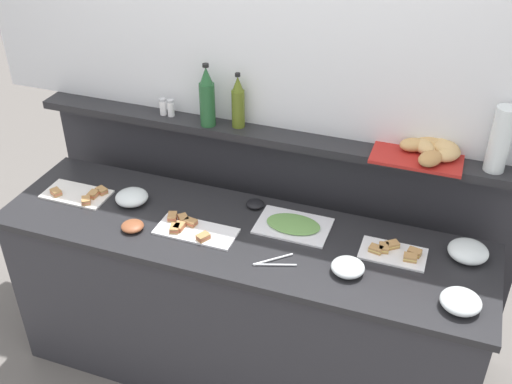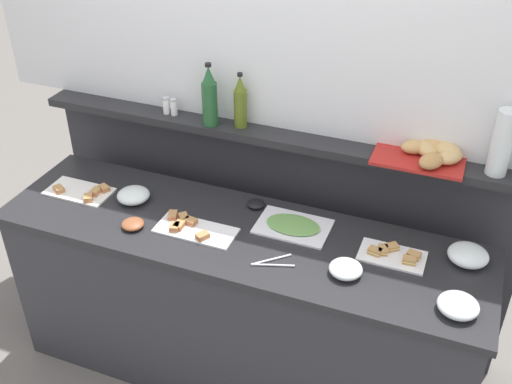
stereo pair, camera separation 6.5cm
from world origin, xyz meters
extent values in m
plane|color=slate|center=(0.00, 0.60, 0.00)|extent=(12.00, 12.00, 0.00)
cube|color=#2D2D33|center=(0.00, 0.00, 0.45)|extent=(2.25, 0.59, 0.90)
cube|color=#232326|center=(0.00, 0.00, 0.91)|extent=(2.29, 0.63, 0.03)
cube|color=#2D2D33|center=(0.00, 0.50, 0.60)|extent=(2.48, 0.08, 1.20)
cube|color=#232326|center=(0.00, 0.45, 1.22)|extent=(2.48, 0.22, 0.04)
cube|color=white|center=(-0.18, -0.06, 0.94)|extent=(0.37, 0.16, 0.01)
cube|color=#AD7A47|center=(-0.22, -0.03, 0.95)|extent=(0.06, 0.05, 0.01)
cube|color=#B24738|center=(-0.22, -0.03, 0.95)|extent=(0.06, 0.05, 0.01)
cube|color=#AD7A47|center=(-0.22, -0.03, 0.96)|extent=(0.06, 0.05, 0.01)
cube|color=#AD7A47|center=(-0.13, -0.11, 0.95)|extent=(0.06, 0.07, 0.01)
cube|color=#B24738|center=(-0.13, -0.11, 0.95)|extent=(0.06, 0.07, 0.01)
cube|color=#AD7A47|center=(-0.13, -0.11, 0.96)|extent=(0.06, 0.07, 0.01)
cube|color=#AD7A47|center=(-0.27, -0.10, 0.95)|extent=(0.05, 0.06, 0.01)
cube|color=#B24738|center=(-0.27, -0.10, 0.95)|extent=(0.05, 0.06, 0.01)
cube|color=#AD7A47|center=(-0.27, -0.10, 0.96)|extent=(0.05, 0.06, 0.01)
cube|color=#AD7A47|center=(-0.26, -0.08, 0.95)|extent=(0.04, 0.06, 0.01)
cube|color=#B24738|center=(-0.26, -0.08, 0.95)|extent=(0.04, 0.06, 0.01)
cube|color=#AD7A47|center=(-0.26, -0.08, 0.96)|extent=(0.04, 0.06, 0.01)
cube|color=#AD7A47|center=(-0.27, -0.02, 0.95)|extent=(0.07, 0.07, 0.01)
cube|color=#B24738|center=(-0.27, -0.02, 0.95)|extent=(0.07, 0.07, 0.01)
cube|color=#AD7A47|center=(-0.27, -0.02, 0.96)|extent=(0.07, 0.07, 0.01)
cube|color=#AD7A47|center=(-0.32, -0.02, 0.95)|extent=(0.06, 0.07, 0.01)
cube|color=#B24738|center=(-0.32, -0.02, 0.95)|extent=(0.06, 0.07, 0.01)
cube|color=#AD7A47|center=(-0.32, -0.02, 0.96)|extent=(0.06, 0.07, 0.01)
cube|color=white|center=(-0.87, 0.01, 0.94)|extent=(0.33, 0.18, 0.01)
cube|color=#B7844C|center=(-0.78, -0.04, 0.95)|extent=(0.06, 0.07, 0.01)
cube|color=#D1664C|center=(-0.78, -0.04, 0.95)|extent=(0.06, 0.07, 0.01)
cube|color=#B7844C|center=(-0.78, -0.04, 0.96)|extent=(0.06, 0.07, 0.01)
cube|color=#B7844C|center=(-0.75, 0.06, 0.95)|extent=(0.07, 0.06, 0.01)
cube|color=#D1664C|center=(-0.75, 0.06, 0.95)|extent=(0.07, 0.06, 0.01)
cube|color=#B7844C|center=(-0.75, 0.06, 0.96)|extent=(0.07, 0.06, 0.01)
cube|color=#B7844C|center=(-0.78, 0.02, 0.95)|extent=(0.04, 0.06, 0.01)
cube|color=#D1664C|center=(-0.78, 0.02, 0.95)|extent=(0.04, 0.06, 0.01)
cube|color=#B7844C|center=(-0.78, 0.02, 0.96)|extent=(0.04, 0.06, 0.01)
cube|color=#B7844C|center=(-0.96, -0.03, 0.95)|extent=(0.07, 0.06, 0.01)
cube|color=#D1664C|center=(-0.96, -0.03, 0.95)|extent=(0.07, 0.06, 0.01)
cube|color=#B7844C|center=(-0.96, -0.03, 0.96)|extent=(0.07, 0.06, 0.01)
cube|color=white|center=(0.69, 0.08, 0.94)|extent=(0.28, 0.16, 0.01)
cube|color=#B7844C|center=(0.76, 0.06, 0.95)|extent=(0.06, 0.04, 0.01)
cube|color=#E5C666|center=(0.76, 0.06, 0.95)|extent=(0.06, 0.04, 0.01)
cube|color=#B7844C|center=(0.76, 0.06, 0.96)|extent=(0.06, 0.04, 0.01)
cube|color=#B7844C|center=(0.78, 0.10, 0.95)|extent=(0.06, 0.05, 0.01)
cube|color=#E5C666|center=(0.78, 0.10, 0.95)|extent=(0.06, 0.05, 0.01)
cube|color=#B7844C|center=(0.78, 0.10, 0.96)|extent=(0.06, 0.05, 0.01)
cube|color=#B7844C|center=(0.62, 0.06, 0.95)|extent=(0.06, 0.05, 0.01)
cube|color=#E5C666|center=(0.62, 0.06, 0.95)|extent=(0.06, 0.05, 0.01)
cube|color=#B7844C|center=(0.62, 0.06, 0.96)|extent=(0.06, 0.05, 0.01)
cube|color=#B7844C|center=(0.68, 0.12, 0.95)|extent=(0.07, 0.07, 0.01)
cube|color=#E5C666|center=(0.68, 0.12, 0.95)|extent=(0.07, 0.07, 0.01)
cube|color=#B7844C|center=(0.68, 0.12, 0.96)|extent=(0.07, 0.07, 0.01)
cube|color=#B7844C|center=(0.65, 0.08, 0.95)|extent=(0.05, 0.06, 0.01)
cube|color=#E5C666|center=(0.65, 0.08, 0.95)|extent=(0.05, 0.06, 0.01)
cube|color=#B7844C|center=(0.65, 0.08, 0.96)|extent=(0.05, 0.06, 0.01)
cube|color=silver|center=(0.22, 0.13, 0.94)|extent=(0.34, 0.23, 0.01)
ellipsoid|color=#66994C|center=(0.22, 0.13, 0.95)|extent=(0.25, 0.16, 0.01)
ellipsoid|color=silver|center=(0.53, -0.10, 0.96)|extent=(0.14, 0.14, 0.06)
ellipsoid|color=#E5CC66|center=(0.53, -0.10, 0.95)|extent=(0.11, 0.11, 0.03)
ellipsoid|color=silver|center=(0.98, -0.16, 0.96)|extent=(0.16, 0.16, 0.06)
ellipsoid|color=white|center=(0.98, -0.16, 0.95)|extent=(0.13, 0.13, 0.04)
ellipsoid|color=silver|center=(-0.58, 0.05, 0.96)|extent=(0.16, 0.16, 0.06)
ellipsoid|color=#F28C4C|center=(-0.58, 0.05, 0.95)|extent=(0.12, 0.12, 0.04)
ellipsoid|color=silver|center=(0.99, 0.17, 0.97)|extent=(0.17, 0.17, 0.07)
ellipsoid|color=#BF4C3F|center=(0.99, 0.17, 0.95)|extent=(0.13, 0.13, 0.04)
ellipsoid|color=black|center=(0.00, 0.22, 0.95)|extent=(0.09, 0.09, 0.03)
ellipsoid|color=brown|center=(-0.46, -0.14, 0.95)|extent=(0.10, 0.10, 0.04)
cylinder|color=#B7BABF|center=(0.21, -0.13, 0.94)|extent=(0.14, 0.13, 0.01)
cylinder|color=#B7BABF|center=(0.23, -0.16, 0.94)|extent=(0.17, 0.07, 0.01)
sphere|color=#B7BABF|center=(0.15, -0.19, 0.94)|extent=(0.01, 0.01, 0.01)
cylinder|color=#56661E|center=(-0.16, 0.43, 1.33)|extent=(0.06, 0.06, 0.19)
cone|color=#56661E|center=(-0.16, 0.43, 1.46)|extent=(0.05, 0.05, 0.07)
cylinder|color=black|center=(-0.16, 0.43, 1.51)|extent=(0.03, 0.03, 0.02)
cylinder|color=#23562D|center=(-0.31, 0.39, 1.35)|extent=(0.08, 0.08, 0.22)
cone|color=#23562D|center=(-0.31, 0.39, 1.50)|extent=(0.06, 0.06, 0.08)
cylinder|color=black|center=(-0.31, 0.39, 1.55)|extent=(0.03, 0.03, 0.02)
cylinder|color=white|center=(-0.57, 0.42, 1.28)|extent=(0.03, 0.03, 0.08)
cylinder|color=#B7BABF|center=(-0.57, 0.42, 1.32)|extent=(0.03, 0.03, 0.01)
cylinder|color=white|center=(-0.52, 0.42, 1.28)|extent=(0.03, 0.03, 0.08)
cylinder|color=#B7BABF|center=(-0.52, 0.42, 1.32)|extent=(0.03, 0.03, 0.01)
cube|color=#B2231E|center=(0.70, 0.42, 1.25)|extent=(0.40, 0.26, 0.02)
ellipsoid|color=tan|center=(0.73, 0.44, 1.28)|extent=(0.15, 0.16, 0.06)
ellipsoid|color=tan|center=(0.83, 0.41, 1.28)|extent=(0.14, 0.16, 0.06)
ellipsoid|color=tan|center=(0.68, 0.44, 1.28)|extent=(0.15, 0.13, 0.06)
ellipsoid|color=tan|center=(0.82, 0.44, 1.29)|extent=(0.16, 0.15, 0.07)
ellipsoid|color=tan|center=(0.76, 0.49, 1.29)|extent=(0.16, 0.11, 0.06)
ellipsoid|color=#B7844C|center=(0.74, 0.48, 1.28)|extent=(0.10, 0.13, 0.05)
ellipsoid|color=#B7844C|center=(0.76, 0.34, 1.29)|extent=(0.14, 0.15, 0.06)
ellipsoid|color=tan|center=(0.79, 0.49, 1.29)|extent=(0.15, 0.16, 0.07)
cylinder|color=silver|center=(1.03, 0.42, 1.39)|extent=(0.09, 0.09, 0.30)
camera|label=1|loc=(0.83, -2.06, 2.61)|focal=42.73mm
camera|label=2|loc=(0.89, -2.04, 2.61)|focal=42.73mm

